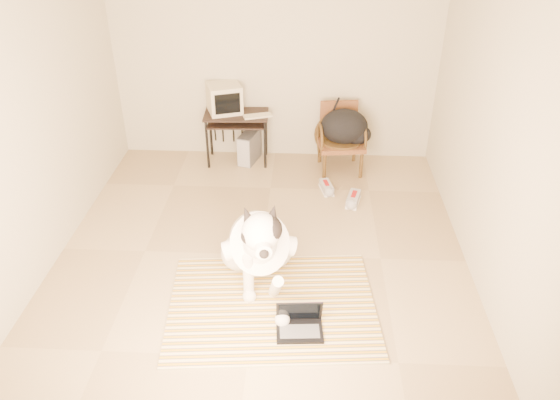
# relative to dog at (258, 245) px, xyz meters

# --- Properties ---
(floor) EXTENTS (4.50, 4.50, 0.00)m
(floor) POSITION_rel_dog_xyz_m (-0.01, 0.38, -0.40)
(floor) COLOR tan
(floor) RESTS_ON ground
(wall_back) EXTENTS (4.50, 0.00, 4.50)m
(wall_back) POSITION_rel_dog_xyz_m (-0.01, 2.63, 0.95)
(wall_back) COLOR #BAB399
(wall_back) RESTS_ON floor
(wall_front) EXTENTS (4.50, 0.00, 4.50)m
(wall_front) POSITION_rel_dog_xyz_m (-0.01, -1.87, 0.95)
(wall_front) COLOR #BAB399
(wall_front) RESTS_ON floor
(wall_left) EXTENTS (0.00, 4.50, 4.50)m
(wall_left) POSITION_rel_dog_xyz_m (-2.01, 0.38, 0.95)
(wall_left) COLOR #BAB399
(wall_left) RESTS_ON floor
(wall_right) EXTENTS (0.00, 4.50, 4.50)m
(wall_right) POSITION_rel_dog_xyz_m (1.99, 0.38, 0.95)
(wall_right) COLOR #BAB399
(wall_right) RESTS_ON floor
(rug) EXTENTS (1.90, 1.51, 0.02)m
(rug) POSITION_rel_dog_xyz_m (0.14, -0.35, -0.39)
(rug) COLOR #BC851F
(rug) RESTS_ON floor
(dog) EXTENTS (0.68, 1.36, 1.02)m
(dog) POSITION_rel_dog_xyz_m (0.00, 0.00, 0.00)
(dog) COLOR white
(dog) RESTS_ON rug
(laptop) EXTENTS (0.40, 0.30, 0.27)m
(laptop) POSITION_rel_dog_xyz_m (0.39, -0.63, -0.32)
(laptop) COLOR black
(laptop) RESTS_ON rug
(computer_desk) EXTENTS (0.81, 0.48, 0.66)m
(computer_desk) POSITION_rel_dog_xyz_m (-0.48, 2.37, 0.16)
(computer_desk) COLOR black
(computer_desk) RESTS_ON floor
(crt_monitor) EXTENTS (0.50, 0.48, 0.35)m
(crt_monitor) POSITION_rel_dog_xyz_m (-0.62, 2.44, 0.43)
(crt_monitor) COLOR beige
(crt_monitor) RESTS_ON computer_desk
(desk_keyboard) EXTENTS (0.37, 0.23, 0.02)m
(desk_keyboard) POSITION_rel_dog_xyz_m (-0.20, 2.30, 0.27)
(desk_keyboard) COLOR beige
(desk_keyboard) RESTS_ON computer_desk
(pc_tower) EXTENTS (0.28, 0.45, 0.39)m
(pc_tower) POSITION_rel_dog_xyz_m (-0.33, 2.39, -0.21)
(pc_tower) COLOR #525255
(pc_tower) RESTS_ON floor
(rattan_chair) EXTENTS (0.61, 0.59, 0.83)m
(rattan_chair) POSITION_rel_dog_xyz_m (0.82, 2.26, 0.01)
(rattan_chair) COLOR brown
(rattan_chair) RESTS_ON floor
(backpack) EXTENTS (0.62, 0.48, 0.43)m
(backpack) POSITION_rel_dog_xyz_m (0.89, 2.22, 0.17)
(backpack) COLOR black
(backpack) RESTS_ON rattan_chair
(sneaker_left) EXTENTS (0.18, 0.31, 0.10)m
(sneaker_left) POSITION_rel_dog_xyz_m (0.66, 1.67, -0.36)
(sneaker_left) COLOR white
(sneaker_left) RESTS_ON floor
(sneaker_right) EXTENTS (0.20, 0.34, 0.11)m
(sneaker_right) POSITION_rel_dog_xyz_m (0.96, 1.41, -0.35)
(sneaker_right) COLOR white
(sneaker_right) RESTS_ON floor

